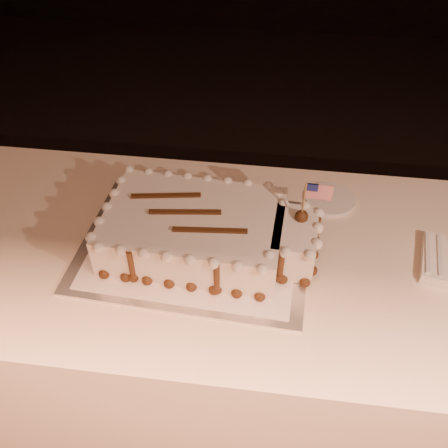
# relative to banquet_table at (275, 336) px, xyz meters

# --- Properties ---
(room_shell) EXTENTS (6.10, 8.10, 2.90)m
(room_shell) POSITION_rel_banquet_table_xyz_m (0.00, -0.60, 1.02)
(room_shell) COLOR black
(room_shell) RESTS_ON ground
(banquet_table) EXTENTS (2.40, 0.80, 0.75)m
(banquet_table) POSITION_rel_banquet_table_xyz_m (0.00, 0.00, 0.00)
(banquet_table) COLOR #FFE3C5
(banquet_table) RESTS_ON ground
(cake_board) EXTENTS (0.64, 0.50, 0.01)m
(cake_board) POSITION_rel_banquet_table_xyz_m (-0.25, 0.01, 0.38)
(cake_board) COLOR silver
(cake_board) RESTS_ON banquet_table
(doily) EXTENTS (0.57, 0.45, 0.00)m
(doily) POSITION_rel_banquet_table_xyz_m (-0.25, 0.01, 0.38)
(doily) COLOR white
(doily) RESTS_ON cake_board
(sheet_cake) EXTENTS (0.60, 0.36, 0.23)m
(sheet_cake) POSITION_rel_banquet_table_xyz_m (-0.21, 0.01, 0.44)
(sheet_cake) COLOR white
(sheet_cake) RESTS_ON doily
(side_plate) EXTENTS (0.15, 0.15, 0.01)m
(side_plate) POSITION_rel_banquet_table_xyz_m (0.13, 0.25, 0.38)
(side_plate) COLOR white
(side_plate) RESTS_ON banquet_table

